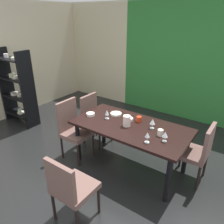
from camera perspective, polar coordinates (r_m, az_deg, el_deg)
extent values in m
cube|color=black|center=(3.77, -7.44, -13.46)|extent=(5.58, 5.63, 0.02)
cube|color=beige|center=(6.37, -3.57, 15.22)|extent=(1.90, 0.10, 2.57)
cube|color=#2D7932|center=(5.13, 22.12, 11.32)|extent=(3.68, 0.10, 2.57)
cube|color=black|center=(3.32, 4.85, -3.81)|extent=(1.77, 0.90, 0.04)
cylinder|color=black|center=(4.14, -2.18, -3.57)|extent=(0.07, 0.07, 0.71)
cylinder|color=black|center=(3.55, 18.74, -10.23)|extent=(0.07, 0.07, 0.71)
cylinder|color=black|center=(3.68, -8.84, -7.69)|extent=(0.07, 0.07, 0.71)
cylinder|color=black|center=(3.00, 14.45, -16.75)|extent=(0.07, 0.07, 0.71)
cube|color=brown|center=(2.72, -9.59, -18.93)|extent=(0.44, 0.44, 0.07)
cube|color=brown|center=(2.47, -13.36, -17.42)|extent=(0.42, 0.05, 0.46)
cylinder|color=black|center=(3.08, -9.36, -18.78)|extent=(0.04, 0.04, 0.41)
cylinder|color=black|center=(2.89, -3.50, -21.97)|extent=(0.04, 0.04, 0.41)
cylinder|color=black|center=(2.91, -14.98, -22.63)|extent=(0.04, 0.04, 0.41)
cylinder|color=black|center=(2.71, -9.09, -26.52)|extent=(0.04, 0.04, 0.41)
cube|color=brown|center=(3.73, -9.14, -5.64)|extent=(0.44, 0.44, 0.07)
cube|color=brown|center=(3.74, -11.64, -1.02)|extent=(0.05, 0.42, 0.56)
cylinder|color=black|center=(3.87, -4.89, -8.43)|extent=(0.04, 0.04, 0.41)
cylinder|color=black|center=(3.64, -8.78, -11.01)|extent=(0.04, 0.04, 0.41)
cylinder|color=black|center=(4.09, -9.02, -6.69)|extent=(0.04, 0.04, 0.41)
cylinder|color=black|center=(3.87, -12.93, -8.98)|extent=(0.04, 0.04, 0.41)
cube|color=brown|center=(3.42, 19.96, -9.99)|extent=(0.44, 0.44, 0.07)
cube|color=brown|center=(3.27, 23.90, -7.42)|extent=(0.05, 0.42, 0.48)
cylinder|color=black|center=(3.45, 15.35, -13.94)|extent=(0.04, 0.04, 0.41)
cylinder|color=black|center=(3.75, 17.48, -10.81)|extent=(0.04, 0.04, 0.41)
cylinder|color=black|center=(3.38, 21.57, -15.80)|extent=(0.04, 0.04, 0.41)
cylinder|color=black|center=(3.69, 23.16, -12.42)|extent=(0.04, 0.04, 0.41)
cube|color=brown|center=(4.10, -3.78, -2.52)|extent=(0.44, 0.44, 0.07)
cube|color=brown|center=(4.11, -6.05, 1.25)|extent=(0.05, 0.42, 0.49)
cylinder|color=black|center=(4.24, -0.07, -5.13)|extent=(0.04, 0.04, 0.41)
cylinder|color=black|center=(3.98, -3.26, -7.32)|extent=(0.04, 0.04, 0.41)
cylinder|color=black|center=(4.44, -4.08, -3.73)|extent=(0.04, 0.04, 0.41)
cylinder|color=black|center=(4.20, -7.36, -5.70)|extent=(0.04, 0.04, 0.41)
cube|color=black|center=(5.53, -25.87, 6.47)|extent=(0.05, 0.33, 1.64)
cube|color=black|center=(4.86, -21.02, 5.09)|extent=(0.05, 0.33, 1.64)
cube|color=black|center=(5.40, -22.52, -0.35)|extent=(0.84, 0.33, 0.02)
cylinder|color=#EEE3CA|center=(5.39, -22.59, -0.11)|extent=(0.18, 0.18, 0.02)
cylinder|color=#DEF0C6|center=(5.42, -22.95, 0.34)|extent=(0.09, 0.09, 0.09)
cube|color=black|center=(5.25, -23.23, 3.72)|extent=(0.84, 0.33, 0.02)
cylinder|color=beige|center=(5.36, -24.14, 4.42)|extent=(0.16, 0.16, 0.06)
cylinder|color=beige|center=(5.20, -22.97, 4.02)|extent=(0.10, 0.10, 0.06)
cube|color=black|center=(5.14, -23.98, 7.99)|extent=(0.84, 0.33, 0.02)
cylinder|color=#ECEACF|center=(5.09, -23.74, 8.31)|extent=(0.16, 0.16, 0.05)
cylinder|color=beige|center=(5.21, -24.68, 8.69)|extent=(0.12, 0.12, 0.08)
cube|color=black|center=(5.05, -24.78, 12.43)|extent=(0.84, 0.33, 0.02)
cylinder|color=beige|center=(4.92, -23.89, 12.74)|extent=(0.18, 0.18, 0.05)
cylinder|color=white|center=(5.20, -25.96, 13.11)|extent=(0.09, 0.09, 0.08)
cylinder|color=silver|center=(2.99, 13.50, -7.42)|extent=(0.06, 0.06, 0.00)
cylinder|color=silver|center=(2.97, 13.56, -6.86)|extent=(0.01, 0.01, 0.06)
cone|color=silver|center=(2.94, 13.70, -5.69)|extent=(0.07, 0.07, 0.08)
cylinder|color=silver|center=(3.27, 10.39, -4.18)|extent=(0.07, 0.07, 0.00)
cylinder|color=silver|center=(3.25, 10.44, -3.63)|extent=(0.01, 0.01, 0.07)
cone|color=silver|center=(3.22, 10.54, -2.47)|extent=(0.08, 0.08, 0.08)
cylinder|color=silver|center=(2.92, 9.10, -7.78)|extent=(0.07, 0.07, 0.00)
cylinder|color=silver|center=(2.90, 9.15, -7.11)|extent=(0.01, 0.01, 0.08)
cone|color=silver|center=(2.87, 9.25, -5.87)|extent=(0.06, 0.06, 0.07)
cylinder|color=silver|center=(3.51, -1.31, -1.69)|extent=(0.07, 0.07, 0.00)
cylinder|color=silver|center=(3.49, -1.32, -1.21)|extent=(0.01, 0.01, 0.06)
cone|color=silver|center=(3.46, -1.33, -0.12)|extent=(0.06, 0.06, 0.08)
cylinder|color=white|center=(3.62, -5.64, -0.60)|extent=(0.14, 0.14, 0.04)
cylinder|color=silver|center=(3.62, 1.05, -0.52)|extent=(0.19, 0.19, 0.04)
cylinder|color=silver|center=(3.44, 4.51, -1.93)|extent=(0.13, 0.13, 0.05)
cylinder|color=red|center=(3.42, 7.04, -1.85)|extent=(0.08, 0.08, 0.09)
cylinder|color=beige|center=(3.08, 12.51, -5.29)|extent=(0.08, 0.08, 0.09)
cylinder|color=white|center=(3.26, 3.87, -2.32)|extent=(0.11, 0.11, 0.17)
cone|color=white|center=(3.20, 4.69, -1.45)|extent=(0.04, 0.04, 0.03)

